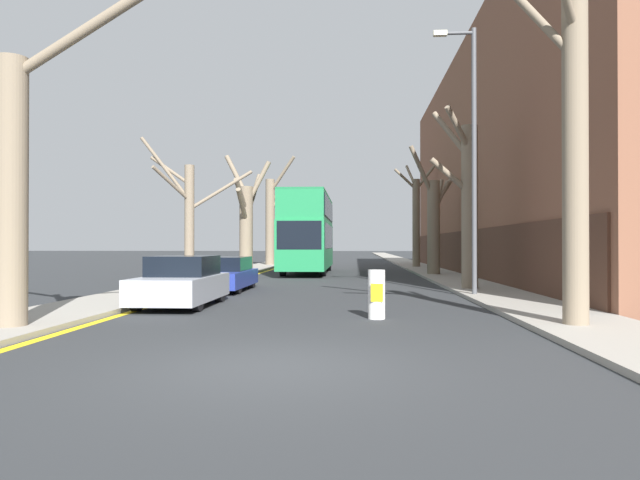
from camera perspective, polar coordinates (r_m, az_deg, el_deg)
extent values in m
plane|color=#2B2D30|center=(8.26, -5.01, -12.57)|extent=(300.00, 300.00, 0.00)
cube|color=gray|center=(58.46, -3.57, -2.11)|extent=(2.50, 120.00, 0.12)
cube|color=gray|center=(58.21, 8.22, -2.12)|extent=(2.50, 120.00, 0.12)
cube|color=brown|center=(35.35, 21.86, 7.42)|extent=(10.00, 39.53, 13.13)
cube|color=#492D21|center=(33.77, 13.77, -1.28)|extent=(0.12, 38.74, 2.50)
cube|color=yellow|center=(58.30, -2.17, -2.17)|extent=(0.24, 120.00, 0.01)
cylinder|color=#7A6B56|center=(12.95, -28.49, 4.04)|extent=(0.62, 0.62, 5.47)
cylinder|color=#7A6B56|center=(12.95, -23.12, 18.30)|extent=(2.78, 0.24, 1.81)
cylinder|color=#7A6B56|center=(24.09, -12.93, 1.39)|extent=(0.40, 0.40, 5.02)
cylinder|color=#7A6B56|center=(24.50, -14.73, 6.72)|extent=(1.68, 0.16, 1.23)
cylinder|color=#7A6B56|center=(24.35, -9.87, 4.94)|extent=(2.53, 1.14, 1.78)
cylinder|color=#7A6B56|center=(23.57, -14.61, 5.45)|extent=(1.12, 1.76, 1.30)
cylinder|color=#7A6B56|center=(24.51, -15.20, 6.87)|extent=(2.09, 0.28, 2.67)
cylinder|color=#7A6B56|center=(35.25, -7.40, 1.03)|extent=(0.82, 0.82, 5.31)
cylinder|color=#7A6B56|center=(34.24, -7.78, 3.39)|extent=(0.33, 2.39, 2.01)
cylinder|color=#7A6B56|center=(35.46, -6.26, 5.59)|extent=(1.67, 0.63, 2.90)
cylinder|color=#7A6B56|center=(35.88, -8.37, 6.40)|extent=(1.67, 0.88, 2.63)
cylinder|color=#7A6B56|center=(34.48, -7.89, 4.40)|extent=(0.56, 2.08, 2.00)
cylinder|color=#7A6B56|center=(36.05, -6.73, 4.31)|extent=(0.92, 1.85, 3.02)
cylinder|color=#7A6B56|center=(46.65, -5.02, 1.75)|extent=(0.74, 0.74, 7.08)
cylinder|color=#7A6B56|center=(46.56, -4.19, 4.00)|extent=(1.62, 0.49, 1.79)
cylinder|color=#7A6B56|center=(46.35, -3.83, 6.52)|extent=(2.35, 1.26, 2.95)
cylinder|color=#7A6B56|center=(47.39, -4.54, 4.29)|extent=(0.90, 1.59, 1.47)
cylinder|color=#7A6B56|center=(12.80, 24.16, 7.57)|extent=(0.50, 0.50, 7.02)
cylinder|color=#7A6B56|center=(13.66, 23.85, 14.38)|extent=(0.46, 1.22, 1.82)
cylinder|color=#7A6B56|center=(21.93, 14.74, 3.08)|extent=(0.60, 0.60, 6.17)
cylinder|color=#7A6B56|center=(22.72, 13.01, 10.20)|extent=(1.41, 1.36, 2.05)
cylinder|color=#7A6B56|center=(21.72, 13.70, 10.71)|extent=(1.23, 1.25, 1.57)
cylinder|color=#7A6B56|center=(21.84, 12.92, 6.26)|extent=(1.59, 0.37, 1.39)
cylinder|color=#7A6B56|center=(32.07, 11.29, 1.15)|extent=(0.70, 0.70, 5.27)
cylinder|color=#7A6B56|center=(31.88, 10.19, 6.68)|extent=(1.61, 1.01, 2.88)
cylinder|color=#7A6B56|center=(32.39, 11.98, 4.24)|extent=(1.13, 0.65, 1.87)
cylinder|color=#7A6B56|center=(33.21, 11.69, 4.03)|extent=(1.05, 2.27, 2.50)
cylinder|color=#7A6B56|center=(32.70, 12.16, 4.61)|extent=(1.43, 1.18, 1.81)
cylinder|color=#7A6B56|center=(42.72, 9.60, 1.62)|extent=(0.56, 0.56, 6.58)
cylinder|color=#7A6B56|center=(43.01, 10.91, 6.69)|extent=(2.13, 0.47, 2.66)
cylinder|color=#7A6B56|center=(42.76, 8.55, 6.02)|extent=(1.75, 0.47, 1.62)
cylinder|color=#7A6B56|center=(43.83, 9.12, 6.24)|extent=(0.77, 1.93, 2.01)
cube|color=#1E7F47|center=(34.73, -1.19, -0.53)|extent=(2.56, 11.44, 2.69)
cube|color=#1E7F47|center=(34.79, -1.19, 2.95)|extent=(2.51, 11.21, 1.54)
cube|color=#1A6C3C|center=(34.85, -1.19, 4.32)|extent=(2.51, 11.21, 0.12)
cube|color=black|center=(34.73, -1.19, 0.33)|extent=(2.59, 10.06, 1.40)
cube|color=black|center=(34.79, -1.19, 3.08)|extent=(2.59, 10.06, 1.17)
cube|color=black|center=(29.06, -2.11, 0.49)|extent=(2.30, 0.06, 1.47)
cylinder|color=black|center=(31.45, -3.72, -2.72)|extent=(0.30, 1.00, 1.00)
cylinder|color=black|center=(31.25, 0.32, -2.73)|extent=(0.30, 1.00, 1.00)
cylinder|color=black|center=(38.04, -2.46, -2.33)|extent=(0.30, 1.00, 1.00)
cylinder|color=black|center=(37.87, 0.88, -2.34)|extent=(0.30, 1.00, 1.00)
cube|color=#9EA3AD|center=(16.52, -13.71, -4.68)|extent=(1.83, 4.13, 0.67)
cube|color=black|center=(16.72, -13.45, -2.51)|extent=(1.61, 2.15, 0.56)
cylinder|color=black|center=(15.63, -17.89, -5.58)|extent=(0.20, 0.67, 0.67)
cylinder|color=black|center=(15.12, -12.19, -5.76)|extent=(0.20, 0.67, 0.67)
cylinder|color=black|center=(17.95, -14.99, -4.92)|extent=(0.20, 0.67, 0.67)
cylinder|color=black|center=(17.51, -9.99, -5.04)|extent=(0.20, 0.67, 0.67)
cube|color=navy|center=(21.73, -9.48, -3.81)|extent=(1.74, 4.56, 0.57)
cube|color=black|center=(21.97, -9.32, -2.35)|extent=(1.53, 2.37, 0.52)
cylinder|color=black|center=(20.61, -12.40, -4.34)|extent=(0.20, 0.68, 0.68)
cylinder|color=black|center=(20.25, -8.26, -4.42)|extent=(0.20, 0.68, 0.68)
cylinder|color=black|center=(23.24, -10.55, -3.90)|extent=(0.20, 0.68, 0.68)
cylinder|color=black|center=(22.92, -6.86, -3.96)|extent=(0.20, 0.68, 0.68)
cylinder|color=#4C4F54|center=(19.54, 15.16, 7.48)|extent=(0.16, 0.16, 8.86)
cylinder|color=#4C4F54|center=(20.47, 13.54, 19.47)|extent=(1.10, 0.11, 0.11)
cube|color=beige|center=(20.39, 11.92, 19.55)|extent=(0.44, 0.20, 0.16)
cylinder|color=white|center=(13.41, 5.68, -5.43)|extent=(0.40, 0.40, 1.14)
cube|color=yellow|center=(13.20, 5.71, -5.26)|extent=(0.28, 0.01, 0.41)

